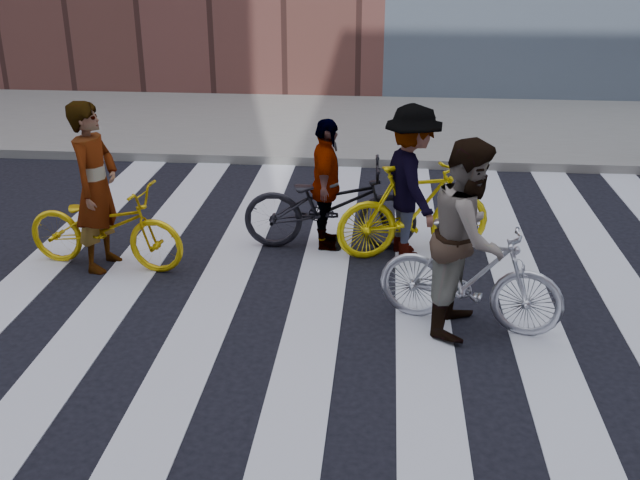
# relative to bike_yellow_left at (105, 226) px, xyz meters

# --- Properties ---
(ground) EXTENTS (100.00, 100.00, 0.00)m
(ground) POSITION_rel_bike_yellow_left_xyz_m (3.07, -0.83, -0.50)
(ground) COLOR black
(ground) RESTS_ON ground
(sidewalk_far) EXTENTS (100.00, 5.00, 0.15)m
(sidewalk_far) POSITION_rel_bike_yellow_left_xyz_m (3.07, 6.67, -0.43)
(sidewalk_far) COLOR gray
(sidewalk_far) RESTS_ON ground
(zebra_crosswalk) EXTENTS (8.25, 10.00, 0.01)m
(zebra_crosswalk) POSITION_rel_bike_yellow_left_xyz_m (3.07, -0.83, -0.50)
(zebra_crosswalk) COLOR silver
(zebra_crosswalk) RESTS_ON ground
(bike_yellow_left) EXTENTS (1.98, 0.92, 1.00)m
(bike_yellow_left) POSITION_rel_bike_yellow_left_xyz_m (0.00, 0.00, 0.00)
(bike_yellow_left) COLOR gold
(bike_yellow_left) RESTS_ON ground
(bike_silver_mid) EXTENTS (1.87, 0.99, 1.08)m
(bike_silver_mid) POSITION_rel_bike_yellow_left_xyz_m (4.04, -1.07, 0.04)
(bike_silver_mid) COLOR silver
(bike_silver_mid) RESTS_ON ground
(bike_yellow_right) EXTENTS (1.97, 1.07, 1.14)m
(bike_yellow_right) POSITION_rel_bike_yellow_left_xyz_m (3.55, 0.65, 0.07)
(bike_yellow_right) COLOR yellow
(bike_yellow_right) RESTS_ON ground
(bike_dark_rear) EXTENTS (2.14, 0.82, 1.11)m
(bike_dark_rear) POSITION_rel_bike_yellow_left_xyz_m (2.54, 0.79, 0.05)
(bike_dark_rear) COLOR black
(bike_dark_rear) RESTS_ON ground
(rider_left) EXTENTS (0.56, 0.77, 1.95)m
(rider_left) POSITION_rel_bike_yellow_left_xyz_m (-0.05, -0.00, 0.47)
(rider_left) COLOR slate
(rider_left) RESTS_ON ground
(rider_mid) EXTENTS (0.95, 1.09, 1.91)m
(rider_mid) POSITION_rel_bike_yellow_left_xyz_m (3.99, -1.07, 0.46)
(rider_mid) COLOR slate
(rider_mid) RESTS_ON ground
(rider_right) EXTENTS (1.00, 1.33, 1.83)m
(rider_right) POSITION_rel_bike_yellow_left_xyz_m (3.50, 0.65, 0.42)
(rider_right) COLOR slate
(rider_right) RESTS_ON ground
(rider_rear) EXTENTS (0.44, 0.96, 1.62)m
(rider_rear) POSITION_rel_bike_yellow_left_xyz_m (2.49, 0.79, 0.31)
(rider_rear) COLOR slate
(rider_rear) RESTS_ON ground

